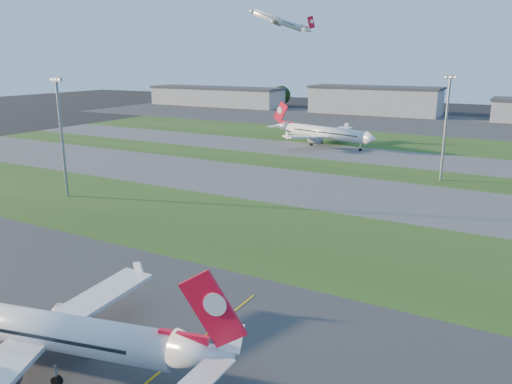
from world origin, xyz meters
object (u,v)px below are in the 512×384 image
Objects in this scene: airliner_parked at (44,330)px; light_mast_west at (61,130)px; light_mast_centre at (446,121)px; airliner_taxiing at (325,133)px.

airliner_parked is 1.36× the size of light_mast_west.
light_mast_west is at bearing -141.34° from light_mast_centre.
light_mast_west is 1.00× the size of light_mast_centre.
airliner_taxiing is at bearing 74.38° from light_mast_west.
airliner_parked is 67.88m from light_mast_west.
light_mast_centre is at bearing 38.66° from light_mast_west.
light_mast_west reaches higher than airliner_parked.
airliner_taxiing is 1.57× the size of light_mast_centre.
light_mast_west is (-25.24, -90.29, 10.27)m from airliner_taxiing.
light_mast_centre reaches higher than airliner_parked.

